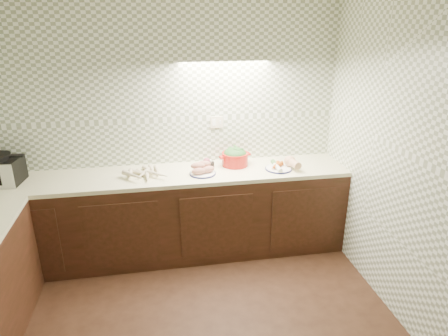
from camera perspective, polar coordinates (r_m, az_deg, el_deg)
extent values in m
cube|color=gray|center=(4.08, -8.70, 5.83)|extent=(3.60, 0.05, 2.60)
cube|color=gray|center=(3.04, 28.39, -2.00)|extent=(0.05, 3.60, 2.60)
cube|color=beige|center=(4.13, -1.04, 6.57)|extent=(0.13, 0.01, 0.12)
cube|color=black|center=(4.14, -7.90, -6.85)|extent=(3.60, 0.60, 0.86)
cube|color=beige|center=(3.95, -8.22, -1.09)|extent=(3.60, 0.60, 0.04)
cone|color=beige|center=(3.99, -10.26, -0.28)|extent=(0.11, 0.20, 0.05)
cone|color=beige|center=(3.82, -10.58, -1.30)|extent=(0.20, 0.20, 0.05)
cone|color=beige|center=(3.89, -12.82, -1.07)|extent=(0.09, 0.21, 0.05)
cone|color=beige|center=(3.84, -12.77, -1.42)|extent=(0.07, 0.21, 0.04)
cone|color=beige|center=(3.88, -13.40, -1.24)|extent=(0.17, 0.19, 0.04)
cone|color=beige|center=(3.94, -10.53, -0.65)|extent=(0.06, 0.21, 0.05)
cone|color=beige|center=(3.87, -10.58, -1.06)|extent=(0.13, 0.23, 0.05)
cone|color=beige|center=(3.85, -13.30, -1.04)|extent=(0.19, 0.16, 0.04)
cone|color=beige|center=(3.93, -10.91, -0.35)|extent=(0.13, 0.22, 0.05)
cone|color=beige|center=(3.85, -12.09, -0.94)|extent=(0.13, 0.22, 0.06)
cylinder|color=#101142|center=(3.90, -3.07, -0.79)|extent=(0.26, 0.26, 0.01)
cylinder|color=white|center=(3.90, -3.07, -0.76)|extent=(0.24, 0.24, 0.02)
ellipsoid|color=tan|center=(3.84, -3.63, -0.46)|extent=(0.16, 0.13, 0.07)
ellipsoid|color=tan|center=(3.89, -2.29, -0.19)|extent=(0.16, 0.13, 0.07)
ellipsoid|color=tan|center=(3.92, -3.43, 0.00)|extent=(0.16, 0.13, 0.07)
ellipsoid|color=tan|center=(3.88, -3.76, 0.31)|extent=(0.16, 0.13, 0.07)
ellipsoid|color=tan|center=(3.92, -2.91, 0.57)|extent=(0.16, 0.13, 0.07)
cylinder|color=black|center=(4.08, -2.31, 0.51)|extent=(0.13, 0.13, 0.05)
sphere|color=maroon|center=(4.07, -2.50, 1.01)|extent=(0.07, 0.07, 0.07)
sphere|color=beige|center=(4.08, -1.97, 0.97)|extent=(0.04, 0.04, 0.04)
cylinder|color=red|center=(4.10, 1.58, 1.29)|extent=(0.32, 0.32, 0.13)
cube|color=red|center=(4.03, -0.35, 1.51)|extent=(0.05, 0.06, 0.02)
cube|color=red|center=(4.15, 3.47, 2.05)|extent=(0.05, 0.06, 0.02)
ellipsoid|color=#326C2B|center=(4.09, 1.59, 2.00)|extent=(0.24, 0.24, 0.13)
cylinder|color=#101142|center=(4.05, 7.80, -0.10)|extent=(0.27, 0.27, 0.01)
cylinder|color=white|center=(4.05, 7.81, -0.07)|extent=(0.25, 0.25, 0.02)
cone|color=#D95319|center=(4.04, 7.17, 0.26)|extent=(0.10, 0.15, 0.03)
cone|color=#D95319|center=(4.07, 7.43, 0.38)|extent=(0.11, 0.15, 0.03)
cone|color=#D95319|center=(4.04, 7.83, 0.24)|extent=(0.10, 0.15, 0.03)
cone|color=#D95319|center=(4.05, 7.36, 0.54)|extent=(0.11, 0.15, 0.03)
cone|color=#D95319|center=(4.05, 7.11, 0.59)|extent=(0.14, 0.12, 0.03)
cone|color=#D95319|center=(4.05, 7.89, 0.55)|extent=(0.14, 0.13, 0.03)
cylinder|color=white|center=(3.99, 7.68, 0.04)|extent=(0.05, 0.18, 0.04)
cylinder|color=#357731|center=(4.11, 7.21, 0.72)|extent=(0.05, 0.11, 0.05)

